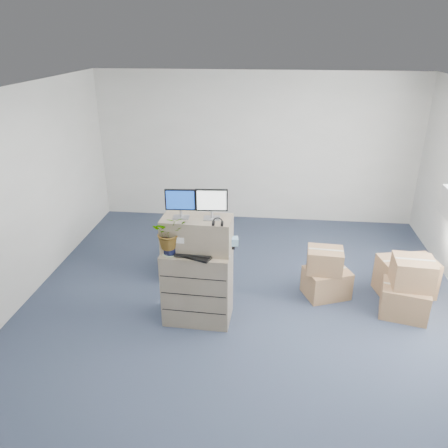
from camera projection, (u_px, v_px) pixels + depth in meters
The scene contains 16 objects.
ground at pixel (242, 324), 5.55m from camera, with size 7.00×7.00×0.00m, color #222B3D.
wall_back at pixel (256, 148), 8.18m from camera, with size 6.00×0.02×2.80m, color beige.
filing_cabinet_lower at pixel (198, 285), 5.48m from camera, with size 0.83×0.51×0.97m, color gray.
filing_cabinet_upper at pixel (197, 234), 5.25m from camera, with size 0.83×0.42×0.42m, color gray.
monitor_left at pixel (180, 202), 5.09m from camera, with size 0.36×0.15×0.36m.
monitor_right at pixel (212, 202), 5.05m from camera, with size 0.37×0.16×0.37m.
headphones at pixel (218, 222), 4.96m from camera, with size 0.12×0.12×0.01m, color black.
keyboard at pixel (193, 255), 5.18m from camera, with size 0.49×0.20×0.03m, color black.
mouse at pixel (226, 256), 5.14m from camera, with size 0.09×0.06×0.03m, color silver.
water_bottle at pixel (204, 240), 5.27m from camera, with size 0.07×0.07×0.25m, color gray.
phone_dock at pixel (196, 247), 5.31m from camera, with size 0.05×0.05×0.12m.
external_drive at pixel (226, 245), 5.36m from camera, with size 0.19×0.14×0.06m, color black.
tissue_box at pixel (228, 241), 5.31m from camera, with size 0.24×0.12×0.09m, color #398AC3.
potted_plant at pixel (170, 236), 5.12m from camera, with size 0.49×0.52×0.42m.
office_chair at pixel (191, 245), 6.70m from camera, with size 0.80×0.75×0.82m, color slate.
cardboard_boxes at pixel (382, 280), 5.90m from camera, with size 1.87×1.14×0.80m.
Camera 1 is at (0.27, -4.56, 3.41)m, focal length 35.00 mm.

